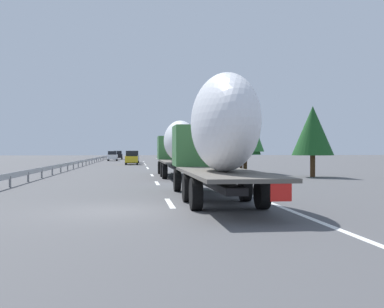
% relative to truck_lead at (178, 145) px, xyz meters
% --- Properties ---
extents(ground_plane, '(260.00, 260.00, 0.00)m').
position_rel_truck_lead_xyz_m(ground_plane, '(21.37, 3.60, -2.32)').
color(ground_plane, '#4C4C4F').
extents(lane_stripe_0, '(3.20, 0.20, 0.01)m').
position_rel_truck_lead_xyz_m(lane_stripe_0, '(-16.63, 1.80, -2.32)').
color(lane_stripe_0, white).
rests_on(lane_stripe_0, ground_plane).
extents(lane_stripe_1, '(3.20, 0.20, 0.01)m').
position_rel_truck_lead_xyz_m(lane_stripe_1, '(-6.29, 1.80, -2.32)').
color(lane_stripe_1, white).
rests_on(lane_stripe_1, ground_plane).
extents(lane_stripe_2, '(3.20, 0.20, 0.01)m').
position_rel_truck_lead_xyz_m(lane_stripe_2, '(2.55, 1.80, -2.32)').
color(lane_stripe_2, white).
rests_on(lane_stripe_2, ground_plane).
extents(lane_stripe_3, '(3.20, 0.20, 0.01)m').
position_rel_truck_lead_xyz_m(lane_stripe_3, '(15.87, 1.80, -2.32)').
color(lane_stripe_3, white).
rests_on(lane_stripe_3, ground_plane).
extents(lane_stripe_4, '(3.20, 0.20, 0.01)m').
position_rel_truck_lead_xyz_m(lane_stripe_4, '(19.10, 1.80, -2.32)').
color(lane_stripe_4, white).
rests_on(lane_stripe_4, ground_plane).
extents(lane_stripe_5, '(3.20, 0.20, 0.01)m').
position_rel_truck_lead_xyz_m(lane_stripe_5, '(28.45, 1.80, -2.32)').
color(lane_stripe_5, white).
rests_on(lane_stripe_5, ground_plane).
extents(lane_stripe_6, '(3.20, 0.20, 0.01)m').
position_rel_truck_lead_xyz_m(lane_stripe_6, '(34.59, 1.80, -2.32)').
color(lane_stripe_6, white).
rests_on(lane_stripe_6, ground_plane).
extents(lane_stripe_7, '(3.20, 0.20, 0.01)m').
position_rel_truck_lead_xyz_m(lane_stripe_7, '(47.10, 1.80, -2.32)').
color(lane_stripe_7, white).
rests_on(lane_stripe_7, ground_plane).
extents(edge_line_right, '(110.00, 0.20, 0.01)m').
position_rel_truck_lead_xyz_m(edge_line_right, '(26.37, -1.90, -2.32)').
color(edge_line_right, white).
rests_on(edge_line_right, ground_plane).
extents(truck_lead, '(12.11, 2.55, 4.01)m').
position_rel_truck_lead_xyz_m(truck_lead, '(0.00, 0.00, 0.00)').
color(truck_lead, '#387038').
rests_on(truck_lead, ground_plane).
extents(truck_trailing, '(12.60, 2.55, 4.59)m').
position_rel_truck_lead_xyz_m(truck_trailing, '(-16.43, 0.00, 0.21)').
color(truck_trailing, '#387038').
rests_on(truck_trailing, ground_plane).
extents(car_black_suv, '(4.37, 1.92, 1.84)m').
position_rel_truck_lead_xyz_m(car_black_suv, '(67.51, 7.00, -1.39)').
color(car_black_suv, black).
rests_on(car_black_suv, ground_plane).
extents(car_white_van, '(4.03, 1.75, 1.80)m').
position_rel_truck_lead_xyz_m(car_white_van, '(53.19, 7.42, -1.41)').
color(car_white_van, white).
rests_on(car_white_van, ground_plane).
extents(car_yellow_coupe, '(4.25, 1.73, 1.87)m').
position_rel_truck_lead_xyz_m(car_yellow_coupe, '(29.87, 3.66, -1.38)').
color(car_yellow_coupe, gold).
rests_on(car_yellow_coupe, ground_plane).
extents(car_silver_hatch, '(4.15, 1.80, 1.88)m').
position_rel_truck_lead_xyz_m(car_silver_hatch, '(38.12, 3.51, -1.38)').
color(car_silver_hatch, '#ADB2B7').
rests_on(car_silver_hatch, ground_plane).
extents(road_sign, '(0.10, 0.90, 3.43)m').
position_rel_truck_lead_xyz_m(road_sign, '(16.17, -3.10, 0.04)').
color(road_sign, gray).
rests_on(road_sign, ground_plane).
extents(tree_0, '(3.74, 3.74, 6.48)m').
position_rel_truck_lead_xyz_m(tree_0, '(25.09, -6.33, 1.54)').
color(tree_0, '#472D19').
rests_on(tree_0, ground_plane).
extents(tree_1, '(3.26, 3.26, 6.36)m').
position_rel_truck_lead_xyz_m(tree_1, '(5.47, -6.31, 1.76)').
color(tree_1, '#472D19').
rests_on(tree_1, ground_plane).
extents(tree_2, '(2.57, 2.57, 5.57)m').
position_rel_truck_lead_xyz_m(tree_2, '(59.02, -9.59, 1.41)').
color(tree_2, '#472D19').
rests_on(tree_2, ground_plane).
extents(tree_3, '(3.01, 3.01, 5.16)m').
position_rel_truck_lead_xyz_m(tree_3, '(-1.32, -9.69, 1.03)').
color(tree_3, '#472D19').
rests_on(tree_3, ground_plane).
extents(tree_4, '(3.38, 3.38, 7.31)m').
position_rel_truck_lead_xyz_m(tree_4, '(5.48, -5.95, 2.11)').
color(tree_4, '#472D19').
rests_on(tree_4, ground_plane).
extents(guardrail_median, '(94.00, 0.10, 0.76)m').
position_rel_truck_lead_xyz_m(guardrail_median, '(24.37, 9.60, -1.74)').
color(guardrail_median, '#9EA0A5').
rests_on(guardrail_median, ground_plane).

